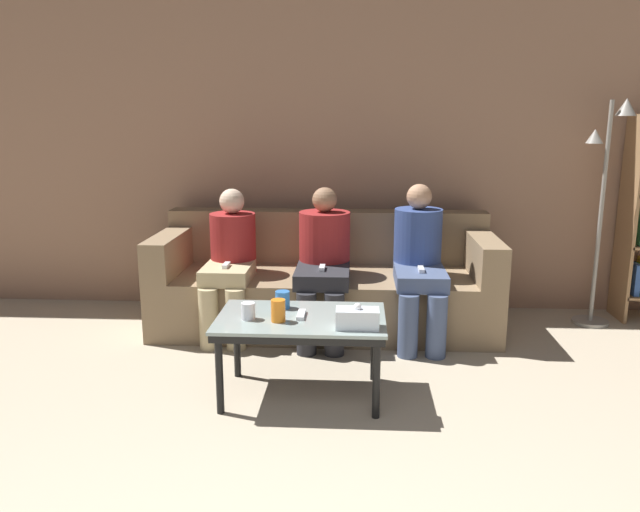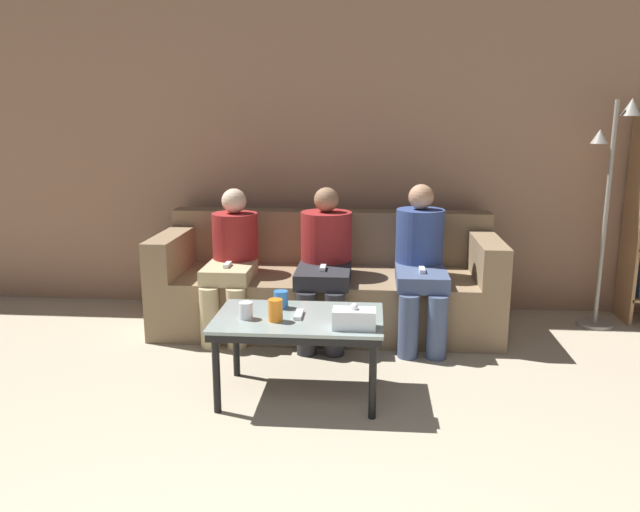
{
  "view_description": "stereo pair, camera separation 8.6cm",
  "coord_description": "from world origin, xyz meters",
  "px_view_note": "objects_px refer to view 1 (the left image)",
  "views": [
    {
      "loc": [
        0.23,
        -0.81,
        1.52
      ],
      "look_at": [
        0.0,
        2.97,
        0.66
      ],
      "focal_mm": 35.0,
      "sensor_mm": 36.0,
      "label": 1
    },
    {
      "loc": [
        0.32,
        -0.8,
        1.52
      ],
      "look_at": [
        0.0,
        2.97,
        0.66
      ],
      "focal_mm": 35.0,
      "sensor_mm": 36.0,
      "label": 2
    }
  ],
  "objects_px": {
    "cup_far_center": "(248,311)",
    "cup_near_right": "(278,311)",
    "tissue_box": "(357,318)",
    "game_remote": "(301,315)",
    "seated_person_left_end": "(230,259)",
    "seated_person_mid_right": "(419,259)",
    "couch": "(325,285)",
    "seated_person_mid_left": "(324,258)",
    "cup_near_left": "(283,300)",
    "standing_lamp": "(605,189)",
    "coffee_table": "(301,325)"
  },
  "relations": [
    {
      "from": "seated_person_left_end",
      "to": "seated_person_mid_right",
      "type": "distance_m",
      "value": 1.3
    },
    {
      "from": "cup_near_right",
      "to": "seated_person_left_end",
      "type": "xyz_separation_m",
      "value": [
        -0.47,
        1.08,
        0.03
      ]
    },
    {
      "from": "standing_lamp",
      "to": "seated_person_left_end",
      "type": "relative_size",
      "value": 1.61
    },
    {
      "from": "tissue_box",
      "to": "cup_near_left",
      "type": "bearing_deg",
      "value": 143.74
    },
    {
      "from": "coffee_table",
      "to": "seated_person_left_end",
      "type": "xyz_separation_m",
      "value": [
        -0.59,
        0.99,
        0.13
      ]
    },
    {
      "from": "seated_person_left_end",
      "to": "seated_person_mid_left",
      "type": "distance_m",
      "value": 0.65
    },
    {
      "from": "game_remote",
      "to": "seated_person_mid_left",
      "type": "height_order",
      "value": "seated_person_mid_left"
    },
    {
      "from": "standing_lamp",
      "to": "seated_person_mid_left",
      "type": "height_order",
      "value": "standing_lamp"
    },
    {
      "from": "cup_far_center",
      "to": "seated_person_left_end",
      "type": "bearing_deg",
      "value": 106.38
    },
    {
      "from": "couch",
      "to": "cup_near_right",
      "type": "height_order",
      "value": "couch"
    },
    {
      "from": "couch",
      "to": "seated_person_mid_left",
      "type": "height_order",
      "value": "seated_person_mid_left"
    },
    {
      "from": "couch",
      "to": "cup_far_center",
      "type": "height_order",
      "value": "couch"
    },
    {
      "from": "couch",
      "to": "game_remote",
      "type": "distance_m",
      "value": 1.23
    },
    {
      "from": "tissue_box",
      "to": "game_remote",
      "type": "height_order",
      "value": "tissue_box"
    },
    {
      "from": "couch",
      "to": "seated_person_mid_left",
      "type": "distance_m",
      "value": 0.34
    },
    {
      "from": "cup_near_right",
      "to": "seated_person_mid_right",
      "type": "xyz_separation_m",
      "value": [
        0.83,
        1.07,
        0.04
      ]
    },
    {
      "from": "seated_person_left_end",
      "to": "seated_person_mid_right",
      "type": "height_order",
      "value": "seated_person_mid_right"
    },
    {
      "from": "couch",
      "to": "seated_person_mid_left",
      "type": "relative_size",
      "value": 2.34
    },
    {
      "from": "coffee_table",
      "to": "cup_near_left",
      "type": "bearing_deg",
      "value": 129.4
    },
    {
      "from": "cup_near_right",
      "to": "game_remote",
      "type": "relative_size",
      "value": 0.79
    },
    {
      "from": "coffee_table",
      "to": "tissue_box",
      "type": "bearing_deg",
      "value": -28.62
    },
    {
      "from": "cup_far_center",
      "to": "couch",
      "type": "bearing_deg",
      "value": 74.92
    },
    {
      "from": "cup_near_left",
      "to": "seated_person_left_end",
      "type": "distance_m",
      "value": 0.97
    },
    {
      "from": "cup_far_center",
      "to": "seated_person_mid_left",
      "type": "relative_size",
      "value": 0.09
    },
    {
      "from": "cup_far_center",
      "to": "game_remote",
      "type": "bearing_deg",
      "value": 12.95
    },
    {
      "from": "cup_far_center",
      "to": "standing_lamp",
      "type": "distance_m",
      "value": 2.78
    },
    {
      "from": "seated_person_mid_left",
      "to": "seated_person_mid_right",
      "type": "height_order",
      "value": "seated_person_mid_right"
    },
    {
      "from": "couch",
      "to": "coffee_table",
      "type": "relative_size",
      "value": 2.66
    },
    {
      "from": "game_remote",
      "to": "seated_person_mid_right",
      "type": "bearing_deg",
      "value": 53.69
    },
    {
      "from": "coffee_table",
      "to": "seated_person_mid_right",
      "type": "xyz_separation_m",
      "value": [
        0.72,
        0.98,
        0.15
      ]
    },
    {
      "from": "cup_near_right",
      "to": "seated_person_mid_left",
      "type": "distance_m",
      "value": 1.09
    },
    {
      "from": "standing_lamp",
      "to": "coffee_table",
      "type": "bearing_deg",
      "value": -146.56
    },
    {
      "from": "cup_near_left",
      "to": "standing_lamp",
      "type": "bearing_deg",
      "value": 29.2
    },
    {
      "from": "cup_far_center",
      "to": "seated_person_left_end",
      "type": "relative_size",
      "value": 0.09
    },
    {
      "from": "cup_near_left",
      "to": "tissue_box",
      "type": "bearing_deg",
      "value": -36.26
    },
    {
      "from": "cup_near_left",
      "to": "game_remote",
      "type": "bearing_deg",
      "value": -50.6
    },
    {
      "from": "seated_person_mid_left",
      "to": "cup_near_right",
      "type": "bearing_deg",
      "value": -99.48
    },
    {
      "from": "cup_far_center",
      "to": "standing_lamp",
      "type": "xyz_separation_m",
      "value": [
        2.34,
        1.43,
        0.5
      ]
    },
    {
      "from": "tissue_box",
      "to": "cup_near_right",
      "type": "bearing_deg",
      "value": 169.55
    },
    {
      "from": "coffee_table",
      "to": "seated_person_mid_left",
      "type": "distance_m",
      "value": 1.0
    },
    {
      "from": "couch",
      "to": "cup_far_center",
      "type": "bearing_deg",
      "value": -105.08
    },
    {
      "from": "coffee_table",
      "to": "cup_far_center",
      "type": "xyz_separation_m",
      "value": [
        -0.28,
        -0.06,
        0.09
      ]
    },
    {
      "from": "coffee_table",
      "to": "seated_person_left_end",
      "type": "bearing_deg",
      "value": 120.68
    },
    {
      "from": "coffee_table",
      "to": "cup_near_left",
      "type": "xyz_separation_m",
      "value": [
        -0.12,
        0.14,
        0.1
      ]
    },
    {
      "from": "tissue_box",
      "to": "seated_person_mid_left",
      "type": "xyz_separation_m",
      "value": [
        -0.24,
        1.15,
        0.05
      ]
    },
    {
      "from": "cup_far_center",
      "to": "cup_near_right",
      "type": "bearing_deg",
      "value": -8.81
    },
    {
      "from": "game_remote",
      "to": "seated_person_left_end",
      "type": "xyz_separation_m",
      "value": [
        -0.59,
        0.99,
        0.07
      ]
    },
    {
      "from": "seated_person_mid_right",
      "to": "seated_person_mid_left",
      "type": "bearing_deg",
      "value": 179.4
    },
    {
      "from": "coffee_table",
      "to": "game_remote",
      "type": "bearing_deg",
      "value": 180.0
    },
    {
      "from": "cup_near_left",
      "to": "cup_near_right",
      "type": "relative_size",
      "value": 0.82
    }
  ]
}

